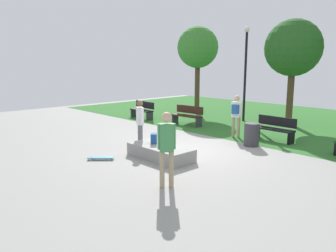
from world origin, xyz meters
The scene contains 16 objects.
ground_plane centered at (0.00, 0.00, 0.00)m, with size 28.00×28.00×0.00m, color gray.
grass_lawn centered at (0.00, 8.05, 0.00)m, with size 26.60×11.90×0.01m, color #2D6B28.
concrete_ledge centered at (0.03, -1.50, 0.20)m, with size 2.17×0.97×0.39m, color gray.
backpack_on_ledge centered at (-0.38, -1.42, 0.55)m, with size 0.28×0.20×0.32m, color #1E4C8C.
skater_performing_trick centered at (1.96, -3.04, 1.08)m, with size 0.35×0.38×1.82m.
skater_watching centered at (-1.51, -1.07, 0.97)m, with size 0.40×0.31×1.67m.
skateboard_by_ledge centered at (-1.12, -2.93, 0.06)m, with size 0.69×0.72×0.08m.
skateboard_spare centered at (0.12, -0.65, 0.06)m, with size 0.80×0.56×0.08m.
park_bench_far_left centered at (-6.34, 2.95, 0.48)m, with size 1.63×0.59×0.91m.
park_bench_far_right centered at (1.18, 3.32, 0.48)m, with size 1.61×0.52×0.91m.
park_bench_center_lawn centered at (-3.35, 3.29, 0.48)m, with size 1.63×0.56×0.91m.
tree_young_birch centered at (-0.14, 7.01, 3.59)m, with size 2.64×2.64×4.94m.
tree_leaning_ash centered at (-5.80, 6.67, 3.77)m, with size 2.38×2.38×5.01m.
lamp_post centered at (-2.20, 6.23, 2.81)m, with size 0.28×0.28×4.68m.
trash_bin centered at (1.06, 1.95, 0.41)m, with size 0.53×0.53×0.83m, color #333338.
pedestrian_with_backpack centered at (-0.16, 2.70, 1.00)m, with size 0.41×0.41×1.67m.
Camera 1 is at (7.56, -8.26, 2.93)m, focal length 35.98 mm.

